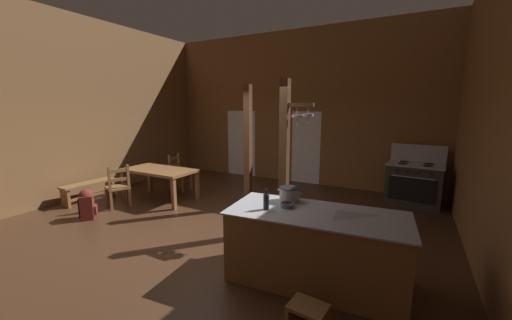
% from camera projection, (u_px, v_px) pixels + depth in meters
% --- Properties ---
extents(ground_plane, '(8.64, 8.98, 0.10)m').
position_uv_depth(ground_plane, '(208.00, 234.00, 5.20)').
color(ground_plane, '#422819').
extents(wall_back, '(8.64, 0.14, 4.28)m').
position_uv_depth(wall_back, '(295.00, 108.00, 8.41)').
color(wall_back, brown).
rests_on(wall_back, ground_plane).
extents(wall_left, '(0.14, 8.98, 4.28)m').
position_uv_depth(wall_left, '(65.00, 109.00, 6.68)').
color(wall_left, brown).
rests_on(wall_left, ground_plane).
extents(glazed_door_back_left, '(1.00, 0.01, 2.05)m').
position_uv_depth(glazed_door_back_left, '(241.00, 143.00, 9.37)').
color(glazed_door_back_left, white).
rests_on(glazed_door_back_left, ground_plane).
extents(glazed_panel_back_right, '(0.84, 0.01, 2.05)m').
position_uv_depth(glazed_panel_back_right, '(306.00, 148.00, 8.36)').
color(glazed_panel_back_right, white).
rests_on(glazed_panel_back_right, ground_plane).
extents(kitchen_island, '(2.24, 1.16, 0.91)m').
position_uv_depth(kitchen_island, '(315.00, 247.00, 3.65)').
color(kitchen_island, brown).
rests_on(kitchen_island, ground_plane).
extents(stove_range, '(1.20, 0.90, 1.32)m').
position_uv_depth(stove_range, '(414.00, 183.00, 6.60)').
color(stove_range, '#303030').
rests_on(stove_range, ground_plane).
extents(support_post_with_pot_rack, '(0.56, 0.19, 2.63)m').
position_uv_depth(support_post_with_pot_rack, '(286.00, 154.00, 4.96)').
color(support_post_with_pot_rack, brown).
rests_on(support_post_with_pot_rack, ground_plane).
extents(support_post_center, '(0.14, 0.14, 2.63)m').
position_uv_depth(support_post_center, '(248.00, 148.00, 6.22)').
color(support_post_center, brown).
rests_on(support_post_center, ground_plane).
extents(step_stool, '(0.39, 0.31, 0.30)m').
position_uv_depth(step_stool, '(308.00, 317.00, 2.83)').
color(step_stool, brown).
rests_on(step_stool, ground_plane).
extents(dining_table, '(1.70, 0.91, 0.74)m').
position_uv_depth(dining_table, '(160.00, 173.00, 6.90)').
color(dining_table, brown).
rests_on(dining_table, ground_plane).
extents(ladderback_chair_near_window, '(0.58, 0.58, 0.95)m').
position_uv_depth(ladderback_chair_near_window, '(118.00, 187.00, 6.39)').
color(ladderback_chair_near_window, brown).
rests_on(ladderback_chair_near_window, ground_plane).
extents(ladderback_chair_by_post, '(0.48, 0.48, 0.95)m').
position_uv_depth(ladderback_chair_by_post, '(179.00, 173.00, 7.76)').
color(ladderback_chair_by_post, brown).
rests_on(ladderback_chair_by_post, ground_plane).
extents(bench_along_left_wall, '(0.41, 1.19, 0.44)m').
position_uv_depth(bench_along_left_wall, '(89.00, 188.00, 6.85)').
color(bench_along_left_wall, brown).
rests_on(bench_along_left_wall, ground_plane).
extents(backpack, '(0.39, 0.39, 0.60)m').
position_uv_depth(backpack, '(87.00, 203.00, 5.75)').
color(backpack, maroon).
rests_on(backpack, ground_plane).
extents(stockpot_on_counter, '(0.35, 0.28, 0.19)m').
position_uv_depth(stockpot_on_counter, '(290.00, 194.00, 3.99)').
color(stockpot_on_counter, '#A8AAB2').
rests_on(stockpot_on_counter, kitchen_island).
extents(mixing_bowl_on_counter, '(0.17, 0.17, 0.06)m').
position_uv_depth(mixing_bowl_on_counter, '(287.00, 205.00, 3.75)').
color(mixing_bowl_on_counter, slate).
rests_on(mixing_bowl_on_counter, kitchen_island).
extents(bottle_tall_on_counter, '(0.07, 0.07, 0.26)m').
position_uv_depth(bottle_tall_on_counter, '(266.00, 201.00, 3.65)').
color(bottle_tall_on_counter, '#1E2328').
rests_on(bottle_tall_on_counter, kitchen_island).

